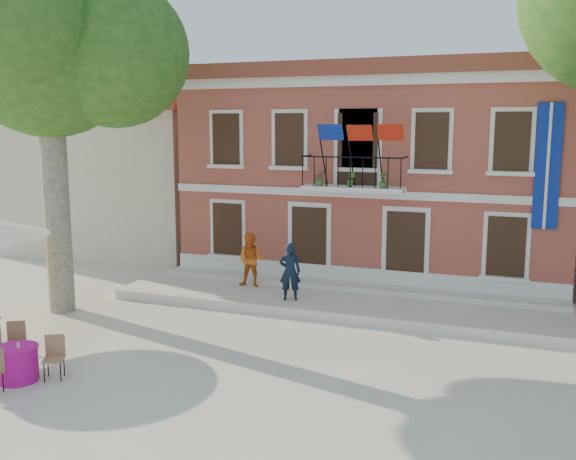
# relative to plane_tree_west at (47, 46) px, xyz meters

# --- Properties ---
(ground) EXTENTS (90.00, 90.00, 0.00)m
(ground) POSITION_rel_plane_tree_west_xyz_m (5.70, -1.06, -7.65)
(ground) COLOR beige
(ground) RESTS_ON ground
(main_building) EXTENTS (13.50, 9.59, 7.50)m
(main_building) POSITION_rel_plane_tree_west_xyz_m (7.70, 8.93, -3.87)
(main_building) COLOR #A6483C
(main_building) RESTS_ON ground
(neighbor_west) EXTENTS (9.40, 9.40, 6.40)m
(neighbor_west) POSITION_rel_plane_tree_west_xyz_m (-3.80, 9.94, -4.44)
(neighbor_west) COLOR beige
(neighbor_west) RESTS_ON ground
(terrace) EXTENTS (14.00, 3.40, 0.30)m
(terrace) POSITION_rel_plane_tree_west_xyz_m (7.70, 3.34, -7.50)
(terrace) COLOR silver
(terrace) RESTS_ON ground
(plane_tree_west) EXTENTS (5.30, 5.30, 10.41)m
(plane_tree_west) POSITION_rel_plane_tree_west_xyz_m (0.00, 0.00, 0.00)
(plane_tree_west) COLOR #A59E84
(plane_tree_west) RESTS_ON ground
(pedestrian_navy) EXTENTS (0.74, 0.61, 1.74)m
(pedestrian_navy) POSITION_rel_plane_tree_west_xyz_m (6.33, 2.49, -6.48)
(pedestrian_navy) COLOR black
(pedestrian_navy) RESTS_ON terrace
(pedestrian_orange) EXTENTS (0.93, 0.76, 1.75)m
(pedestrian_orange) POSITION_rel_plane_tree_west_xyz_m (4.59, 3.54, -6.48)
(pedestrian_orange) COLOR orange
(pedestrian_orange) RESTS_ON terrace
(cafe_table_1) EXTENTS (1.87, 1.65, 0.95)m
(cafe_table_1) POSITION_rel_plane_tree_west_xyz_m (2.76, -4.68, -7.22)
(cafe_table_1) COLOR #C91280
(cafe_table_1) RESTS_ON ground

